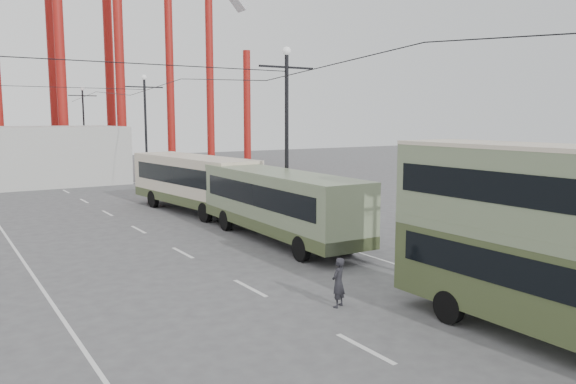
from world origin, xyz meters
TOP-DOWN VIEW (x-y plane):
  - road_markings at (-0.86, 19.70)m, footprint 12.52×120.00m
  - lamp_post_mid at (5.60, 18.00)m, footprint 3.20×0.44m
  - lamp_post_far at (5.60, 40.00)m, footprint 3.20×0.44m
  - lamp_post_distant at (5.60, 62.00)m, footprint 3.20×0.44m
  - double_decker_bus at (3.23, 1.43)m, footprint 2.45×9.51m
  - single_decker_green at (3.82, 15.89)m, footprint 3.04×11.62m
  - single_decker_cream at (3.69, 25.70)m, footprint 3.90×11.26m
  - pedestrian at (0.37, 6.87)m, footprint 0.67×0.58m

SIDE VIEW (x-z plane):
  - road_markings at x=-0.86m, z-range 0.00..0.01m
  - pedestrian at x=0.37m, z-range 0.00..1.55m
  - single_decker_green at x=3.82m, z-range 0.21..3.47m
  - single_decker_cream at x=3.69m, z-range 0.22..3.65m
  - double_decker_bus at x=3.23m, z-range 0.31..5.41m
  - lamp_post_mid at x=5.60m, z-range 0.02..9.34m
  - lamp_post_far at x=5.60m, z-range 0.02..9.34m
  - lamp_post_distant at x=5.60m, z-range 0.02..9.34m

